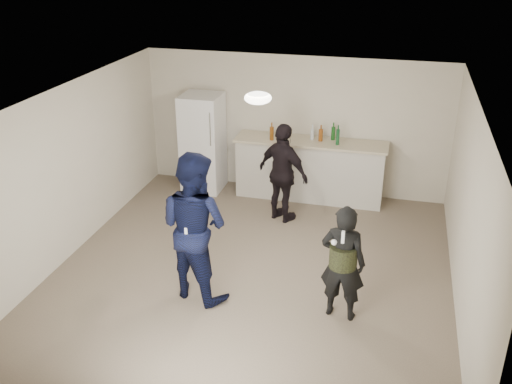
% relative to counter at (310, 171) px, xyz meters
% --- Properties ---
extents(floor, '(6.00, 6.00, 0.00)m').
position_rel_counter_xyz_m(floor, '(-0.36, -2.67, -0.53)').
color(floor, '#6B5B4C').
rests_on(floor, ground).
extents(ceiling, '(6.00, 6.00, 0.00)m').
position_rel_counter_xyz_m(ceiling, '(-0.36, -2.67, 1.98)').
color(ceiling, silver).
rests_on(ceiling, wall_back).
extents(wall_back, '(6.00, 0.00, 6.00)m').
position_rel_counter_xyz_m(wall_back, '(-0.36, 0.33, 0.72)').
color(wall_back, beige).
rests_on(wall_back, floor).
extents(wall_front, '(6.00, 0.00, 6.00)m').
position_rel_counter_xyz_m(wall_front, '(-0.36, -5.67, 0.72)').
color(wall_front, beige).
rests_on(wall_front, floor).
extents(wall_left, '(0.00, 6.00, 6.00)m').
position_rel_counter_xyz_m(wall_left, '(-3.11, -2.67, 0.72)').
color(wall_left, beige).
rests_on(wall_left, floor).
extents(wall_right, '(0.00, 6.00, 6.00)m').
position_rel_counter_xyz_m(wall_right, '(2.39, -2.67, 0.72)').
color(wall_right, beige).
rests_on(wall_right, floor).
extents(counter, '(2.60, 0.56, 1.05)m').
position_rel_counter_xyz_m(counter, '(0.00, 0.00, 0.00)').
color(counter, beige).
rests_on(counter, floor).
extents(counter_top, '(2.68, 0.64, 0.04)m').
position_rel_counter_xyz_m(counter_top, '(0.00, 0.00, 0.55)').
color(counter_top, beige).
rests_on(counter_top, counter).
extents(fridge, '(0.70, 0.70, 1.80)m').
position_rel_counter_xyz_m(fridge, '(-1.98, -0.07, 0.38)').
color(fridge, white).
rests_on(fridge, floor).
extents(fridge_handle, '(0.02, 0.02, 0.60)m').
position_rel_counter_xyz_m(fridge_handle, '(-1.70, -0.44, 0.78)').
color(fridge_handle, silver).
rests_on(fridge_handle, fridge).
extents(ceiling_dome, '(0.36, 0.36, 0.16)m').
position_rel_counter_xyz_m(ceiling_dome, '(-0.36, -2.37, 1.93)').
color(ceiling_dome, white).
rests_on(ceiling_dome, ceiling).
extents(shaker, '(0.08, 0.08, 0.17)m').
position_rel_counter_xyz_m(shaker, '(-0.50, -0.07, 0.65)').
color(shaker, silver).
rests_on(shaker, counter_top).
extents(man, '(1.17, 1.04, 2.00)m').
position_rel_counter_xyz_m(man, '(-0.94, -3.37, 0.48)').
color(man, '#0E143D').
rests_on(man, floor).
extents(woman, '(0.59, 0.43, 1.52)m').
position_rel_counter_xyz_m(woman, '(0.97, -3.39, 0.24)').
color(woman, black).
rests_on(woman, floor).
extents(camo_shorts, '(0.34, 0.34, 0.28)m').
position_rel_counter_xyz_m(camo_shorts, '(0.97, -3.39, 0.32)').
color(camo_shorts, '#2F3719').
rests_on(camo_shorts, woman).
extents(spectator, '(1.06, 0.82, 1.67)m').
position_rel_counter_xyz_m(spectator, '(-0.28, -0.98, 0.31)').
color(spectator, black).
rests_on(spectator, floor).
extents(remote_man, '(0.04, 0.04, 0.15)m').
position_rel_counter_xyz_m(remote_man, '(-0.94, -3.65, 0.53)').
color(remote_man, silver).
rests_on(remote_man, man).
extents(nunchuk_man, '(0.07, 0.07, 0.07)m').
position_rel_counter_xyz_m(nunchuk_man, '(-0.82, -3.62, 0.45)').
color(nunchuk_man, white).
rests_on(nunchuk_man, man).
extents(remote_woman, '(0.04, 0.04, 0.15)m').
position_rel_counter_xyz_m(remote_woman, '(0.97, -3.64, 0.72)').
color(remote_woman, white).
rests_on(remote_woman, woman).
extents(nunchuk_woman, '(0.07, 0.07, 0.07)m').
position_rel_counter_xyz_m(nunchuk_woman, '(0.87, -3.61, 0.62)').
color(nunchuk_woman, white).
rests_on(nunchuk_woman, woman).
extents(bottle_cluster, '(1.22, 0.35, 0.27)m').
position_rel_counter_xyz_m(bottle_cluster, '(0.05, 0.01, 0.68)').
color(bottle_cluster, brown).
rests_on(bottle_cluster, counter_top).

